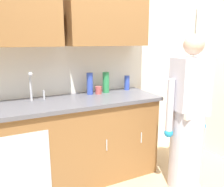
% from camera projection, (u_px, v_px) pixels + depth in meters
% --- Properties ---
extents(kitchen_wall_with_uppers, '(4.80, 0.44, 2.70)m').
position_uv_depth(kitchen_wall_with_uppers, '(95.00, 48.00, 2.79)').
color(kitchen_wall_with_uppers, silver).
rests_on(kitchen_wall_with_uppers, ground).
extents(counter_cabinet, '(1.90, 0.62, 0.90)m').
position_uv_depth(counter_cabinet, '(72.00, 143.00, 2.58)').
color(counter_cabinet, brown).
rests_on(counter_cabinet, ground).
extents(countertop, '(1.96, 0.66, 0.04)m').
position_uv_depth(countertop, '(70.00, 102.00, 2.48)').
color(countertop, '#595960').
rests_on(countertop, counter_cabinet).
extents(sink, '(0.50, 0.36, 0.35)m').
position_uv_depth(sink, '(38.00, 105.00, 2.35)').
color(sink, '#B7BABF').
rests_on(sink, counter_cabinet).
extents(person_at_sink, '(0.55, 0.34, 1.62)m').
position_uv_depth(person_at_sink, '(188.00, 126.00, 2.42)').
color(person_at_sink, white).
rests_on(person_at_sink, ground).
extents(bottle_soap, '(0.07, 0.07, 0.18)m').
position_uv_depth(bottle_soap, '(127.00, 83.00, 2.98)').
color(bottle_soap, '#334CB2').
rests_on(bottle_soap, countertop).
extents(bottle_cleaner_spray, '(0.07, 0.07, 0.25)m').
position_uv_depth(bottle_cleaner_spray, '(90.00, 84.00, 2.72)').
color(bottle_cleaner_spray, '#334CB2').
rests_on(bottle_cleaner_spray, countertop).
extents(bottle_water_short, '(0.08, 0.08, 0.25)m').
position_uv_depth(bottle_water_short, '(106.00, 82.00, 2.82)').
color(bottle_water_short, '#2D8C4C').
rests_on(bottle_water_short, countertop).
extents(cup_by_sink, '(0.08, 0.08, 0.09)m').
position_uv_depth(cup_by_sink, '(98.00, 90.00, 2.76)').
color(cup_by_sink, '#B24C47').
rests_on(cup_by_sink, countertop).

